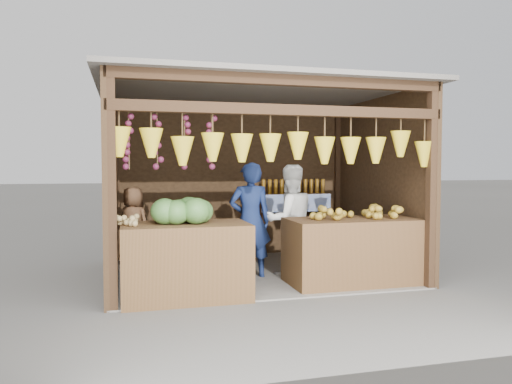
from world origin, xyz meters
TOP-DOWN VIEW (x-y plane):
  - ground at (0.00, 0.00)m, footprint 80.00×80.00m
  - stall_structure at (-0.03, -0.04)m, footprint 4.30×3.30m
  - back_shelf at (1.05, 1.28)m, footprint 1.25×0.32m
  - counter_left at (-1.12, -1.12)m, footprint 1.47×0.85m
  - counter_right at (1.09, -0.96)m, footprint 1.71×0.85m
  - stool at (-1.69, -0.01)m, footprint 0.28×0.28m
  - man_standing at (-0.13, -0.27)m, footprint 0.63×0.46m
  - woman_standing at (0.46, -0.24)m, footprint 0.82×0.67m
  - vendor_seated at (-1.69, -0.01)m, footprint 0.59×0.56m
  - melon_pile at (-1.18, -1.10)m, footprint 1.00×0.50m
  - tanfruit_pile at (-1.77, -1.17)m, footprint 0.34×0.40m
  - mango_pile at (1.12, -0.98)m, footprint 1.40×0.64m

SIDE VIEW (x-z plane):
  - ground at x=0.00m, z-range 0.00..0.00m
  - stool at x=-1.69m, z-range 0.00..0.26m
  - counter_right at x=1.09m, z-range 0.00..0.87m
  - counter_left at x=-1.12m, z-range 0.00..0.89m
  - vendor_seated at x=-1.69m, z-range 0.26..1.27m
  - woman_standing at x=0.46m, z-range 0.00..1.58m
  - man_standing at x=-0.13m, z-range 0.00..1.60m
  - back_shelf at x=1.05m, z-range 0.21..1.54m
  - tanfruit_pile at x=-1.77m, z-range 0.89..1.02m
  - mango_pile at x=1.12m, z-range 0.87..1.09m
  - melon_pile at x=-1.18m, z-range 0.89..1.21m
  - stall_structure at x=-0.03m, z-range 0.34..3.00m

